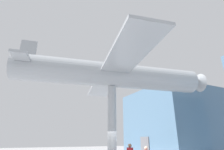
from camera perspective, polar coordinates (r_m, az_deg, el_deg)
glass_pavilion_left at (r=30.33m, az=21.51°, el=-14.17°), size 11.91×14.08×9.54m
support_pylon_central at (r=13.04m, az=0.00°, el=-16.17°), size 0.63×0.63×5.81m
suspended_airplane at (r=13.92m, az=0.88°, el=-0.04°), size 14.24×15.78×3.10m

